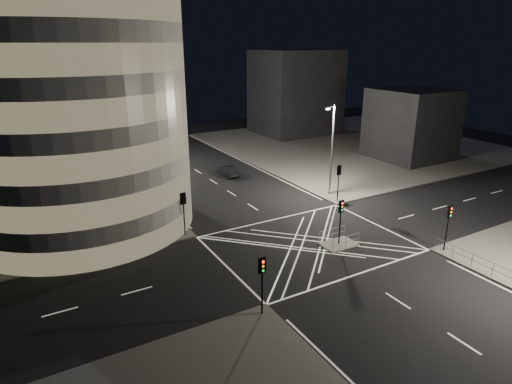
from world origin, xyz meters
TOP-DOWN VIEW (x-y plane):
  - ground at (0.00, 0.00)m, footprint 120.00×120.00m
  - sidewalk_far_right at (29.00, 27.00)m, footprint 42.00×42.00m
  - central_island at (2.00, -1.50)m, footprint 3.00×2.00m
  - office_tower_curved at (-20.74, 18.74)m, footprint 30.00×29.00m
  - building_right_far at (26.00, 40.00)m, footprint 14.00×12.00m
  - building_right_near at (30.00, 16.00)m, footprint 10.00×10.00m
  - building_far_end at (-4.00, 58.00)m, footprint 18.00×8.00m
  - tree_a at (-10.50, 9.00)m, footprint 4.34×4.34m
  - tree_b at (-10.50, 15.00)m, footprint 4.47×4.47m
  - tree_c at (-10.50, 21.00)m, footprint 4.26×4.26m
  - tree_d at (-10.50, 27.00)m, footprint 4.45×4.45m
  - tree_e at (-10.50, 33.00)m, footprint 3.71×3.71m
  - traffic_signal_fl at (-8.80, 6.80)m, footprint 0.55×0.22m
  - traffic_signal_nl at (-8.80, -6.80)m, footprint 0.55×0.22m
  - traffic_signal_fr at (8.80, 6.80)m, footprint 0.55×0.22m
  - traffic_signal_nr at (8.80, -6.80)m, footprint 0.55×0.22m
  - traffic_signal_island at (2.00, -1.50)m, footprint 0.55×0.22m
  - street_lamp_left_near at (-9.44, 12.00)m, footprint 1.25×0.25m
  - street_lamp_left_far at (-9.44, 30.00)m, footprint 1.25×0.25m
  - street_lamp_right_far at (9.44, 9.00)m, footprint 1.25×0.25m
  - railing_near_right at (8.30, -12.15)m, footprint 0.06×11.70m
  - railing_island_south at (2.00, -2.40)m, footprint 2.80×0.06m
  - railing_island_north at (2.00, -0.60)m, footprint 2.80×0.06m
  - sedan at (2.68, 21.31)m, footprint 1.49×4.08m

SIDE VIEW (x-z plane):
  - ground at x=0.00m, z-range 0.00..0.00m
  - sidewalk_far_right at x=29.00m, z-range 0.00..0.15m
  - central_island at x=2.00m, z-range 0.00..0.15m
  - sedan at x=2.68m, z-range 0.00..1.34m
  - railing_near_right at x=8.30m, z-range 0.15..1.25m
  - railing_island_south at x=2.00m, z-range 0.15..1.25m
  - railing_island_north at x=2.00m, z-range 0.15..1.25m
  - traffic_signal_fl at x=-8.80m, z-range 0.91..4.91m
  - traffic_signal_nl at x=-8.80m, z-range 0.91..4.91m
  - traffic_signal_fr at x=8.80m, z-range 0.91..4.91m
  - traffic_signal_nr at x=8.80m, z-range 0.91..4.91m
  - traffic_signal_island at x=2.00m, z-range 0.91..4.91m
  - tree_e at x=-10.50m, z-range 1.02..7.07m
  - tree_a at x=-10.50m, z-range 0.97..7.63m
  - tree_d at x=-10.50m, z-range 1.08..8.08m
  - tree_c at x=-10.50m, z-range 1.16..8.09m
  - tree_b at x=-10.50m, z-range 1.21..8.50m
  - building_right_near at x=30.00m, z-range 0.15..10.15m
  - street_lamp_left_near at x=-9.44m, z-range 0.54..10.54m
  - street_lamp_left_far at x=-9.44m, z-range 0.54..10.54m
  - street_lamp_right_far at x=9.44m, z-range 0.54..10.54m
  - building_right_far at x=26.00m, z-range 0.15..15.15m
  - building_far_end at x=-4.00m, z-range 0.00..18.00m
  - office_tower_curved at x=-20.74m, z-range -0.95..26.25m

